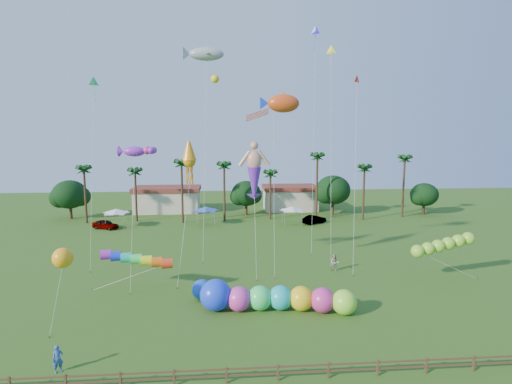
{
  "coord_description": "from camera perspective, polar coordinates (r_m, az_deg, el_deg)",
  "views": [
    {
      "loc": [
        -3.02,
        -27.49,
        14.06
      ],
      "look_at": [
        0.0,
        10.0,
        9.0
      ],
      "focal_mm": 28.0,
      "sensor_mm": 36.0,
      "label": 1
    }
  ],
  "objects": [
    {
      "name": "ground",
      "position": [
        31.02,
        1.57,
        -19.29
      ],
      "size": [
        160.0,
        160.0,
        0.0
      ],
      "primitive_type": "plane",
      "color": "#285116",
      "rests_on": "ground"
    },
    {
      "name": "caterpillar_inflatable",
      "position": [
        33.79,
        2.23,
        -14.91
      ],
      "size": [
        12.8,
        4.1,
        2.61
      ],
      "rotation": [
        0.0,
        0.0,
        -0.14
      ],
      "color": "#D538A8",
      "rests_on": "ground"
    },
    {
      "name": "shark_kite",
      "position": [
        50.17,
        -7.08,
        18.96
      ],
      "size": [
        5.77,
        7.05,
        24.92
      ],
      "color": "#949DA2",
      "rests_on": "ground"
    },
    {
      "name": "squid_kite",
      "position": [
        41.29,
        -9.52,
        4.38
      ],
      "size": [
        1.86,
        5.45,
        13.89
      ],
      "color": "orange",
      "rests_on": "ground"
    },
    {
      "name": "spectator_a",
      "position": [
        28.71,
        -26.46,
        -20.58
      ],
      "size": [
        0.74,
        0.66,
        1.7
      ],
      "primitive_type": "imported",
      "rotation": [
        0.0,
        0.0,
        0.5
      ],
      "color": "#2D539E",
      "rests_on": "ground"
    },
    {
      "name": "spectator_b",
      "position": [
        43.95,
        11.17,
        -9.87
      ],
      "size": [
        1.13,
        1.05,
        1.86
      ],
      "primitive_type": "imported",
      "rotation": [
        0.0,
        0.0,
        -0.5
      ],
      "color": "#9E9C84",
      "rests_on": "ground"
    },
    {
      "name": "car_a",
      "position": [
        66.86,
        -20.71,
        -4.35
      ],
      "size": [
        4.53,
        3.29,
        1.43
      ],
      "primitive_type": "imported",
      "rotation": [
        0.0,
        0.0,
        1.14
      ],
      "color": "#4C4C54",
      "rests_on": "ground"
    },
    {
      "name": "delta_kite_blue",
      "position": [
        53.1,
        8.47,
        21.35
      ],
      "size": [
        1.59,
        4.53,
        27.82
      ],
      "color": "#1C21FC",
      "rests_on": "ground"
    },
    {
      "name": "car_b",
      "position": [
        67.08,
        8.32,
        -3.9
      ],
      "size": [
        4.43,
        3.62,
        1.42
      ],
      "primitive_type": "imported",
      "rotation": [
        0.0,
        0.0,
        2.15
      ],
      "color": "#4C4C54",
      "rests_on": "ground"
    },
    {
      "name": "tent_row",
      "position": [
        64.88,
        -7.17,
        -2.44
      ],
      "size": [
        31.0,
        4.0,
        0.6
      ],
      "color": "white",
      "rests_on": "ground"
    },
    {
      "name": "fence",
      "position": [
        25.53,
        3.16,
        -24.14
      ],
      "size": [
        36.12,
        0.12,
        1.0
      ],
      "color": "brown",
      "rests_on": "ground"
    },
    {
      "name": "merman_kite",
      "position": [
        41.32,
        -0.25,
        2.5
      ],
      "size": [
        2.49,
        4.02,
        13.22
      ],
      "color": "tan",
      "rests_on": "ground"
    },
    {
      "name": "tree_line",
      "position": [
        72.45,
        0.65,
        -0.1
      ],
      "size": [
        69.46,
        8.91,
        11.0
      ],
      "color": "#3A2819",
      "rests_on": "ground"
    },
    {
      "name": "blue_ball",
      "position": [
        36.4,
        -7.74,
        -13.64
      ],
      "size": [
        1.76,
        1.76,
        1.76
      ],
      "primitive_type": "sphere",
      "color": "blue",
      "rests_on": "ground"
    },
    {
      "name": "green_worm",
      "position": [
        42.59,
        22.08,
        -7.85
      ],
      "size": [
        9.99,
        3.1,
        3.84
      ],
      "color": "#84D02E",
      "rests_on": "ground"
    },
    {
      "name": "rainbow_tube",
      "position": [
        37.48,
        -15.12,
        -9.9
      ],
      "size": [
        8.83,
        2.14,
        3.38
      ],
      "color": "red",
      "rests_on": "ground"
    },
    {
      "name": "delta_kite_green",
      "position": [
        48.11,
        -22.18,
        13.92
      ],
      "size": [
        1.18,
        4.31,
        20.73
      ],
      "color": "#30CD69",
      "rests_on": "ground"
    },
    {
      "name": "delta_kite_yellow",
      "position": [
        47.67,
        10.67,
        18.68
      ],
      "size": [
        1.19,
        4.3,
        24.38
      ],
      "color": "yellow",
      "rests_on": "ground"
    },
    {
      "name": "delta_kite_red",
      "position": [
        45.41,
        14.21,
        14.62
      ],
      "size": [
        1.72,
        4.75,
        20.82
      ],
      "color": "red",
      "rests_on": "ground"
    },
    {
      "name": "orange_ball_kite",
      "position": [
        31.29,
        -25.88,
        -8.47
      ],
      "size": [
        2.2,
        1.88,
        6.5
      ],
      "color": "#FFA414",
      "rests_on": "ground"
    },
    {
      "name": "lobster_kite",
      "position": [
        40.81,
        -16.98,
        5.56
      ],
      "size": [
        4.15,
        6.17,
        13.52
      ],
      "color": "purple",
      "rests_on": "ground"
    },
    {
      "name": "fish_kite",
      "position": [
        43.78,
        3.95,
        12.51
      ],
      "size": [
        5.32,
        5.86,
        18.85
      ],
      "color": "#D04217",
      "rests_on": "ground"
    },
    {
      "name": "buildings_row",
      "position": [
        78.42,
        -4.6,
        -1.21
      ],
      "size": [
        35.0,
        7.0,
        4.0
      ],
      "color": "beige",
      "rests_on": "ground"
    }
  ]
}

